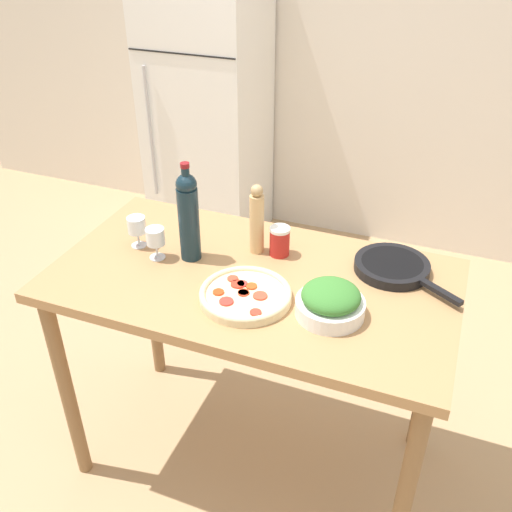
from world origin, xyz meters
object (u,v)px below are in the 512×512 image
Objects in this scene: wine_glass_far at (137,226)px; salt_canister at (280,241)px; pepper_mill at (257,220)px; homemade_pizza at (245,295)px; salad_bowl at (331,302)px; refrigerator at (208,108)px; cast_iron_skillet at (393,266)px; wine_glass_near at (155,238)px; wine_bottle at (188,215)px.

wine_glass_far reaches higher than salt_canister.
homemade_pizza is (0.07, -0.29, -0.11)m from pepper_mill.
salad_bowl is 1.97× the size of salt_canister.
salad_bowl is at bearing -54.67° from refrigerator.
pepper_mill reaches higher than homemade_pizza.
salt_canister is at bearing -174.37° from cast_iron_skillet.
refrigerator reaches higher than wine_glass_near.
wine_glass_near is at bearing -70.36° from refrigerator.
homemade_pizza is at bearing -175.42° from salad_bowl.
refrigerator is 6.01× the size of homemade_pizza.
homemade_pizza is (0.28, -0.16, -0.16)m from wine_bottle.
wine_glass_far is 1.08× the size of salt_canister.
wine_glass_near is at bearing 172.06° from salad_bowl.
wine_glass_near reaches higher than salt_canister.
wine_glass_far is (-0.22, -0.00, -0.09)m from wine_bottle.
salt_canister is at bearing 24.33° from wine_glass_near.
wine_glass_far reaches higher than homemade_pizza.
wine_bottle is 0.74m from cast_iron_skillet.
wine_glass_far is at bearing -165.14° from salt_canister.
wine_glass_far is at bearing 169.68° from salad_bowl.
pepper_mill is 0.11m from salt_canister.
pepper_mill reaches higher than salad_bowl.
salt_canister is (0.41, 0.18, -0.03)m from wine_glass_near.
salad_bowl is at bearing -7.94° from wine_glass_near.
salad_bowl is at bearing -10.32° from wine_glass_far.
salad_bowl is 0.38m from salt_canister.
wine_bottle is 3.07× the size of wine_glass_near.
wine_glass_near is at bearing -151.38° from pepper_mill.
refrigerator is at bearing 118.76° from homemade_pizza.
pepper_mill is 1.23× the size of salad_bowl.
refrigerator is 4.75× the size of cast_iron_skillet.
wine_glass_near is 0.32× the size of cast_iron_skillet.
homemade_pizza is at bearing -61.24° from refrigerator.
wine_bottle is 0.97× the size of cast_iron_skillet.
wine_glass_far is 0.40× the size of homemade_pizza.
salt_canister is (0.51, 0.14, -0.03)m from wine_glass_far.
homemade_pizza is 0.30m from salt_canister.
salt_canister is (0.01, 0.30, 0.04)m from homemade_pizza.
cast_iron_skillet is (0.14, 0.32, -0.03)m from salad_bowl.
cast_iron_skillet is (0.70, 0.18, -0.16)m from wine_bottle.
wine_bottle is (0.73, -1.67, 0.21)m from refrigerator.
wine_glass_near is 0.37m from pepper_mill.
wine_glass_far is at bearing 155.70° from wine_glass_near.
wine_bottle is 0.34m from salt_canister.
refrigerator is 1.84m from salt_canister.
refrigerator reaches higher than pepper_mill.
refrigerator reaches higher than cast_iron_skillet.
refrigerator reaches higher than wine_glass_far.
wine_glass_near is 0.84m from cast_iron_skillet.
salad_bowl is (0.35, -0.27, -0.08)m from pepper_mill.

